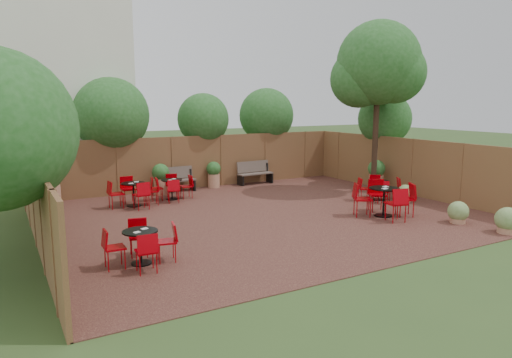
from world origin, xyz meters
TOP-DOWN VIEW (x-y plane):
  - ground at (0.00, 0.00)m, footprint 80.00×80.00m
  - courtyard_paving at (0.00, 0.00)m, footprint 12.00×10.00m
  - fence_back at (0.00, 5.00)m, footprint 12.00×0.08m
  - fence_left at (-6.00, 0.00)m, footprint 0.08×10.00m
  - fence_right at (6.00, 0.00)m, footprint 0.08×10.00m
  - neighbour_building at (-4.50, 8.00)m, footprint 5.00×4.00m
  - overhang_foliage at (-2.93, 2.33)m, footprint 15.70×10.91m
  - courtyard_tree at (5.17, 0.97)m, footprint 2.99×2.92m
  - park_bench_left at (-1.07, 4.62)m, footprint 1.47×0.53m
  - park_bench_right at (2.26, 4.62)m, footprint 1.49×0.56m
  - bistro_tables at (-0.16, 0.20)m, footprint 10.06×7.16m
  - planters at (-0.40, 3.58)m, footprint 11.30×4.16m
  - low_shrubs at (4.43, -3.23)m, footprint 1.39×4.48m

SIDE VIEW (x-z plane):
  - ground at x=0.00m, z-range 0.00..0.00m
  - courtyard_paving at x=0.00m, z-range 0.00..0.02m
  - low_shrubs at x=4.43m, z-range -0.01..0.64m
  - bistro_tables at x=-0.16m, z-range -0.03..0.93m
  - park_bench_left at x=-1.07m, z-range 0.03..0.93m
  - park_bench_right at x=2.26m, z-range 0.03..0.94m
  - planters at x=-0.40m, z-range 0.04..1.21m
  - fence_back at x=0.00m, z-range 0.00..2.00m
  - fence_left at x=-6.00m, z-range 0.00..2.00m
  - fence_right at x=6.00m, z-range 0.00..2.00m
  - overhang_foliage at x=-2.93m, z-range 1.37..4.12m
  - neighbour_building at x=-4.50m, z-range 0.00..8.00m
  - courtyard_tree at x=5.17m, z-range 1.39..7.44m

